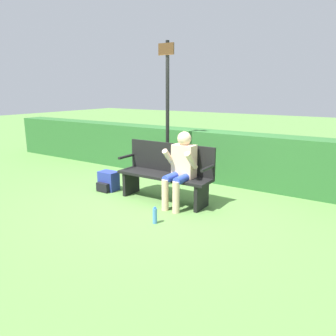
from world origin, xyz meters
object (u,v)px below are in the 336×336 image
at_px(park_bench, 166,172).
at_px(person_seated, 181,165).
at_px(backpack, 108,181).
at_px(signpost, 167,109).
at_px(water_bottle, 155,216).

distance_m(park_bench, person_seated, 0.43).
relative_size(person_seated, backpack, 3.38).
xyz_separation_m(person_seated, signpost, (-0.86, 0.92, 0.83)).
distance_m(person_seated, backpack, 1.68).
relative_size(person_seated, signpost, 0.44).
height_order(person_seated, water_bottle, person_seated).
xyz_separation_m(park_bench, backpack, (-1.23, -0.15, -0.32)).
bearing_deg(water_bottle, park_bench, 114.59).
bearing_deg(signpost, person_seated, -46.67).
relative_size(park_bench, signpost, 0.61).
xyz_separation_m(park_bench, water_bottle, (0.44, -0.95, -0.38)).
bearing_deg(water_bottle, person_seated, 94.68).
bearing_deg(water_bottle, signpost, 118.10).
bearing_deg(park_bench, signpost, 122.06).
bearing_deg(park_bench, person_seated, -18.89).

